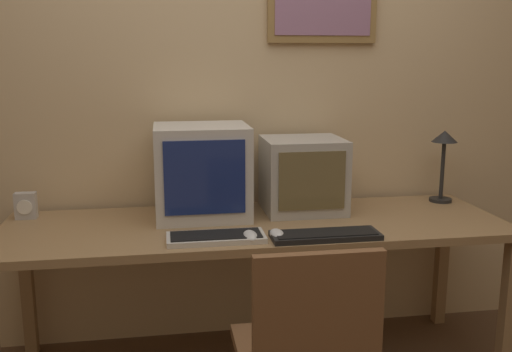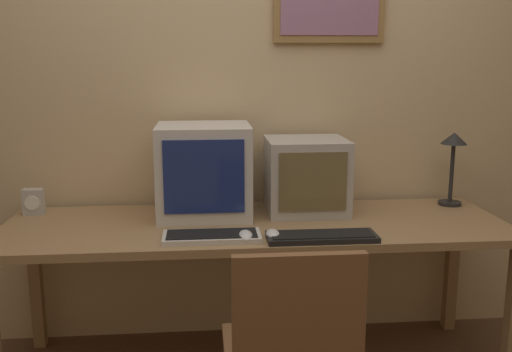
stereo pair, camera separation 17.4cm
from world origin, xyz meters
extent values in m
cube|color=#D1B284|center=(0.00, 1.21, 1.30)|extent=(8.00, 0.05, 2.60)
cube|color=#99754C|center=(0.00, 0.79, 0.70)|extent=(2.24, 0.71, 0.04)
cube|color=#99754C|center=(-1.07, 1.10, 0.34)|extent=(0.06, 0.06, 0.68)
cube|color=#99754C|center=(1.07, 1.10, 0.34)|extent=(0.06, 0.06, 0.68)
cube|color=beige|center=(-0.23, 0.94, 0.93)|extent=(0.43, 0.37, 0.42)
cube|color=navy|center=(-0.23, 0.75, 0.93)|extent=(0.35, 0.01, 0.32)
cube|color=#B7B2A8|center=(0.25, 0.96, 0.89)|extent=(0.37, 0.34, 0.35)
cube|color=brown|center=(0.25, 0.79, 0.90)|extent=(0.31, 0.01, 0.27)
cube|color=beige|center=(-0.20, 0.57, 0.73)|extent=(0.40, 0.16, 0.02)
cube|color=black|center=(-0.20, 0.57, 0.74)|extent=(0.37, 0.13, 0.00)
cube|color=black|center=(0.24, 0.52, 0.73)|extent=(0.45, 0.15, 0.02)
cube|color=black|center=(0.24, 0.52, 0.74)|extent=(0.41, 0.12, 0.00)
ellipsoid|color=silver|center=(0.05, 0.55, 0.73)|extent=(0.06, 0.11, 0.04)
ellipsoid|color=silver|center=(-0.06, 0.54, 0.73)|extent=(0.06, 0.12, 0.04)
cube|color=#B7B2AD|center=(-1.03, 1.02, 0.77)|extent=(0.09, 0.05, 0.12)
cylinder|color=white|center=(-1.03, 1.00, 0.77)|extent=(0.07, 0.00, 0.07)
cylinder|color=black|center=(1.00, 1.01, 0.72)|extent=(0.11, 0.11, 0.02)
cylinder|color=black|center=(1.00, 1.01, 0.88)|extent=(0.02, 0.02, 0.30)
cone|color=black|center=(1.00, 1.01, 1.05)|extent=(0.13, 0.13, 0.06)
cube|color=brown|center=(0.05, -0.07, 0.66)|extent=(0.41, 0.04, 0.42)
camera|label=1|loc=(-0.40, -1.63, 1.44)|focal=40.00mm
camera|label=2|loc=(-0.22, -1.66, 1.44)|focal=40.00mm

